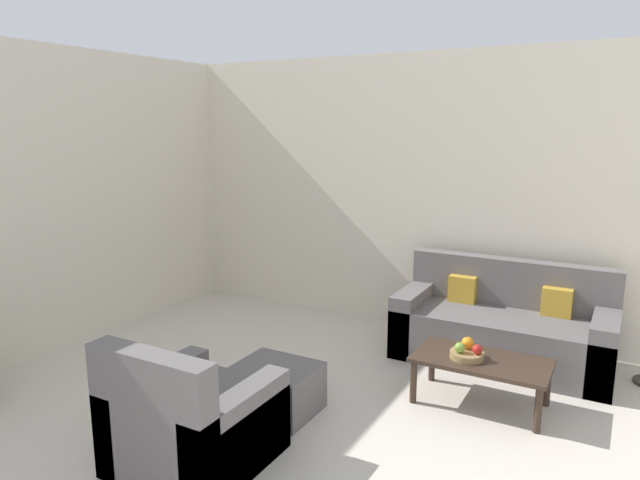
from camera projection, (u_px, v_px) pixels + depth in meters
The scene contains 9 objects.
wall_back at pixel (500, 199), 5.23m from camera, with size 8.33×0.06×2.70m.
sofa_loveseat at pixel (503, 329), 4.92m from camera, with size 1.78×0.78×0.85m.
coffee_table at pixel (481, 365), 4.15m from camera, with size 0.96×0.52×0.35m.
fruit_bowl at pixel (467, 355), 4.14m from camera, with size 0.25×0.25×0.05m.
apple_red at pixel (477, 349), 4.09m from camera, with size 0.07×0.07×0.07m.
apple_green at pixel (460, 348), 4.12m from camera, with size 0.08×0.08×0.08m.
orange_fruit at pixel (468, 343), 4.19m from camera, with size 0.09×0.09×0.09m.
armchair at pixel (192, 423), 3.41m from camera, with size 0.81×0.84×0.83m.
ottoman at pixel (276, 388), 4.07m from camera, with size 0.57×0.48×0.34m.
Camera 1 is at (1.09, 1.12, 2.02)m, focal length 32.00 mm.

